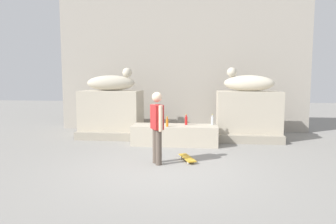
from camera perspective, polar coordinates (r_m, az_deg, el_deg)
ground_plane at (r=6.79m, az=-0.73°, el=-10.69°), size 40.00×40.00×0.00m
facade_wall at (r=12.01m, az=2.56°, el=11.76°), size 9.38×0.60×6.29m
pedestal_left at (r=10.77m, az=-10.39°, el=-0.26°), size 2.00×1.25×1.57m
pedestal_right at (r=10.42m, az=14.55°, el=-0.57°), size 2.00×1.25×1.57m
statue_reclining_left at (r=10.70m, az=-10.30°, el=5.43°), size 1.68×0.85×0.78m
statue_reclining_right at (r=10.36m, az=14.51°, el=5.31°), size 1.69×0.91×0.78m
ledge_block at (r=9.27m, az=1.29°, el=-4.26°), size 2.55×0.87×0.59m
skater at (r=7.07m, az=-2.05°, el=-2.35°), size 0.35×0.48×1.67m
skateboard at (r=7.54m, az=3.58°, el=-8.48°), size 0.47×0.82×0.08m
bottle_orange at (r=8.95m, az=-0.16°, el=-1.93°), size 0.08×0.08×0.30m
bottle_red at (r=9.31m, az=3.39°, el=-1.57°), size 0.08×0.08×0.32m
bottle_clear at (r=9.39m, az=8.20°, el=-1.56°), size 0.07×0.07×0.32m
stair_step at (r=9.81m, az=1.56°, el=-4.67°), size 6.59×0.50×0.25m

